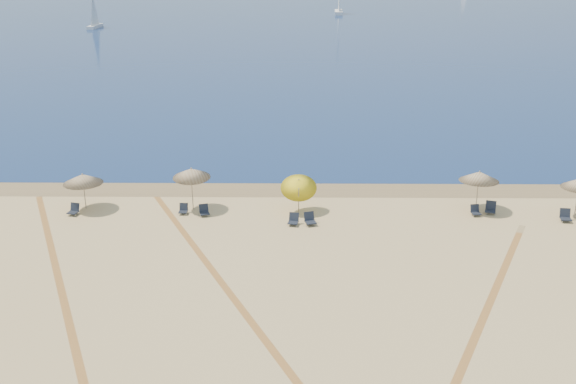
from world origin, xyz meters
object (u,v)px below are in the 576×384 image
Objects in this scene: umbrella_3 at (299,185)px; chair_6 at (475,211)px; sailboat_1 at (339,0)px; chair_5 at (310,219)px; umbrella_1 at (83,179)px; chair_2 at (183,209)px; umbrella_2 at (191,173)px; umbrella_4 at (479,176)px; chair_1 at (74,210)px; sailboat_0 at (94,15)px; chair_8 at (565,216)px; chair_7 at (491,208)px; chair_4 at (294,220)px; chair_3 at (204,211)px.

umbrella_3 is 10.29m from chair_6.
umbrella_3 is 107.72m from sailboat_1.
sailboat_1 is (8.14, 109.08, 2.45)m from chair_5.
umbrella_1 reaches higher than chair_2.
umbrella_2 is 16.61m from umbrella_4.
chair_6 is 107.68m from sailboat_1.
umbrella_2 reaches higher than chair_6.
chair_6 is at bearing -106.84° from umbrella_4.
umbrella_4 is 17.19m from chair_2.
umbrella_4 reaches higher than chair_1.
umbrella_3 reaches higher than chair_2.
chair_2 is 88.98m from sailboat_0.
sailboat_1 is at bearing 100.61° from chair_8.
chair_1 is 0.10× the size of sailboat_0.
chair_5 is at bearing -167.25° from umbrella_4.
chair_7 is 107.40m from sailboat_1.
umbrella_1 is at bearing -178.93° from chair_4.
umbrella_2 reaches higher than chair_2.
chair_7 is (17.79, 0.23, 0.05)m from chair_2.
umbrella_4 is at bearing -55.66° from sailboat_0.
umbrella_3 is 1.02× the size of umbrella_4.
umbrella_3 is at bearing -162.39° from chair_7.
umbrella_4 is 2.96× the size of chair_7.
umbrella_1 is 0.25× the size of sailboat_1.
chair_2 is at bearing 151.85° from chair_3.
umbrella_1 is 3.88× the size of chair_2.
umbrella_1 is 86.65m from sailboat_0.
chair_7 is 95.95m from sailboat_0.
chair_8 is (21.23, -1.53, -1.95)m from umbrella_2.
chair_2 is at bearing -95.57° from sailboat_1.
chair_3 is (0.76, -0.90, -1.97)m from umbrella_2.
chair_7 is at bearing -7.27° from chair_5.
sailboat_0 is (-22.56, 83.66, 0.29)m from umbrella_1.
umbrella_3 is at bearing -4.06° from umbrella_2.
umbrella_1 is 27.65m from chair_8.
chair_5 is at bearing 13.74° from chair_4.
umbrella_3 is 4.21× the size of chair_2.
umbrella_2 reaches higher than chair_1.
umbrella_2 is at bearing 175.94° from umbrella_3.
sailboat_1 is at bearing 78.74° from umbrella_1.
chair_3 is at bearing 151.56° from chair_5.
umbrella_2 is 3.97× the size of chair_6.
umbrella_4 is (16.61, 0.06, -0.16)m from umbrella_2.
chair_6 reaches higher than chair_2.
chair_8 is at bearing 13.10° from chair_1.
chair_5 is (6.06, -1.26, 0.02)m from chair_3.
umbrella_4 is 15.98m from chair_3.
umbrella_2 is at bearing -179.81° from umbrella_4.
umbrella_2 is 4.42× the size of chair_2.
chair_6 is 0.89× the size of chair_8.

